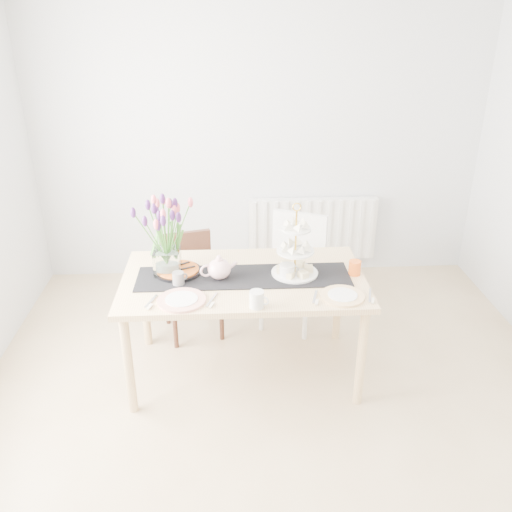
{
  "coord_description": "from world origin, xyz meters",
  "views": [
    {
      "loc": [
        -0.28,
        -2.51,
        2.4
      ],
      "look_at": [
        -0.12,
        0.61,
        0.93
      ],
      "focal_mm": 38.0,
      "sensor_mm": 36.0,
      "label": 1
    }
  ],
  "objects_px": {
    "cake_stand": "(295,257)",
    "tart_tin": "(178,271)",
    "tulip_vase": "(165,225)",
    "cream_jug": "(287,272)",
    "chair_brown": "(190,277)",
    "plate_right": "(342,296)",
    "mug_grey": "(178,279)",
    "mug_white": "(257,299)",
    "teapot": "(219,269)",
    "mug_orange": "(355,268)",
    "chair_white": "(294,261)",
    "plate_left": "(182,300)",
    "dining_table": "(244,287)",
    "radiator": "(312,229)"
  },
  "relations": [
    {
      "from": "teapot",
      "to": "plate_right",
      "type": "relative_size",
      "value": 0.89
    },
    {
      "from": "tart_tin",
      "to": "tulip_vase",
      "type": "bearing_deg",
      "value": 174.98
    },
    {
      "from": "radiator",
      "to": "plate_right",
      "type": "distance_m",
      "value": 1.86
    },
    {
      "from": "tulip_vase",
      "to": "plate_left",
      "type": "xyz_separation_m",
      "value": [
        0.11,
        -0.38,
        -0.34
      ]
    },
    {
      "from": "tulip_vase",
      "to": "tart_tin",
      "type": "bearing_deg",
      "value": -5.02
    },
    {
      "from": "chair_brown",
      "to": "cream_jug",
      "type": "bearing_deg",
      "value": -57.96
    },
    {
      "from": "radiator",
      "to": "plate_left",
      "type": "relative_size",
      "value": 4.05
    },
    {
      "from": "tulip_vase",
      "to": "plate_right",
      "type": "height_order",
      "value": "tulip_vase"
    },
    {
      "from": "cream_jug",
      "to": "tart_tin",
      "type": "distance_m",
      "value": 0.73
    },
    {
      "from": "chair_white",
      "to": "mug_white",
      "type": "xyz_separation_m",
      "value": [
        -0.36,
        -1.08,
        0.28
      ]
    },
    {
      "from": "chair_brown",
      "to": "mug_white",
      "type": "distance_m",
      "value": 1.15
    },
    {
      "from": "radiator",
      "to": "cake_stand",
      "type": "xyz_separation_m",
      "value": [
        -0.36,
        -1.51,
        0.43
      ]
    },
    {
      "from": "chair_brown",
      "to": "cream_jug",
      "type": "distance_m",
      "value": 1.0
    },
    {
      "from": "chair_white",
      "to": "tart_tin",
      "type": "relative_size",
      "value": 2.89
    },
    {
      "from": "dining_table",
      "to": "tulip_vase",
      "type": "xyz_separation_m",
      "value": [
        -0.5,
        0.08,
        0.42
      ]
    },
    {
      "from": "teapot",
      "to": "plate_right",
      "type": "bearing_deg",
      "value": -35.0
    },
    {
      "from": "radiator",
      "to": "dining_table",
      "type": "height_order",
      "value": "same"
    },
    {
      "from": "mug_white",
      "to": "mug_orange",
      "type": "xyz_separation_m",
      "value": [
        0.67,
        0.39,
        -0.0
      ]
    },
    {
      "from": "chair_white",
      "to": "mug_white",
      "type": "height_order",
      "value": "chair_white"
    },
    {
      "from": "radiator",
      "to": "dining_table",
      "type": "bearing_deg",
      "value": -114.44
    },
    {
      "from": "tulip_vase",
      "to": "cream_jug",
      "type": "distance_m",
      "value": 0.85
    },
    {
      "from": "teapot",
      "to": "tart_tin",
      "type": "relative_size",
      "value": 0.78
    },
    {
      "from": "tart_tin",
      "to": "plate_right",
      "type": "distance_m",
      "value": 1.1
    },
    {
      "from": "chair_brown",
      "to": "chair_white",
      "type": "distance_m",
      "value": 0.83
    },
    {
      "from": "mug_white",
      "to": "plate_right",
      "type": "height_order",
      "value": "mug_white"
    },
    {
      "from": "teapot",
      "to": "cream_jug",
      "type": "height_order",
      "value": "teapot"
    },
    {
      "from": "tulip_vase",
      "to": "mug_grey",
      "type": "distance_m",
      "value": 0.35
    },
    {
      "from": "chair_white",
      "to": "cream_jug",
      "type": "relative_size",
      "value": 8.92
    },
    {
      "from": "chair_white",
      "to": "cake_stand",
      "type": "height_order",
      "value": "cake_stand"
    },
    {
      "from": "radiator",
      "to": "chair_brown",
      "type": "height_order",
      "value": "chair_brown"
    },
    {
      "from": "mug_white",
      "to": "tart_tin",
      "type": "bearing_deg",
      "value": 162.7
    },
    {
      "from": "mug_orange",
      "to": "plate_right",
      "type": "bearing_deg",
      "value": -163.09
    },
    {
      "from": "tart_tin",
      "to": "mug_grey",
      "type": "xyz_separation_m",
      "value": [
        0.01,
        -0.16,
        0.03
      ]
    },
    {
      "from": "chair_brown",
      "to": "tulip_vase",
      "type": "distance_m",
      "value": 0.84
    },
    {
      "from": "chair_brown",
      "to": "mug_orange",
      "type": "bearing_deg",
      "value": -42.8
    },
    {
      "from": "chair_brown",
      "to": "cream_jug",
      "type": "relative_size",
      "value": 7.86
    },
    {
      "from": "chair_brown",
      "to": "plate_right",
      "type": "xyz_separation_m",
      "value": [
        1.0,
        -0.9,
        0.3
      ]
    },
    {
      "from": "dining_table",
      "to": "mug_grey",
      "type": "relative_size",
      "value": 18.03
    },
    {
      "from": "cake_stand",
      "to": "plate_right",
      "type": "distance_m",
      "value": 0.43
    },
    {
      "from": "tart_tin",
      "to": "mug_grey",
      "type": "relative_size",
      "value": 3.48
    },
    {
      "from": "mug_orange",
      "to": "plate_left",
      "type": "height_order",
      "value": "mug_orange"
    },
    {
      "from": "tulip_vase",
      "to": "plate_left",
      "type": "relative_size",
      "value": 2.14
    },
    {
      "from": "dining_table",
      "to": "plate_left",
      "type": "relative_size",
      "value": 5.4
    },
    {
      "from": "cake_stand",
      "to": "mug_grey",
      "type": "xyz_separation_m",
      "value": [
        -0.76,
        -0.1,
        -0.09
      ]
    },
    {
      "from": "dining_table",
      "to": "mug_white",
      "type": "xyz_separation_m",
      "value": [
        0.07,
        -0.39,
        0.13
      ]
    },
    {
      "from": "cake_stand",
      "to": "tart_tin",
      "type": "distance_m",
      "value": 0.78
    },
    {
      "from": "cream_jug",
      "to": "plate_right",
      "type": "relative_size",
      "value": 0.37
    },
    {
      "from": "tulip_vase",
      "to": "teapot",
      "type": "bearing_deg",
      "value": -16.43
    },
    {
      "from": "tulip_vase",
      "to": "tart_tin",
      "type": "relative_size",
      "value": 2.05
    },
    {
      "from": "chair_brown",
      "to": "mug_orange",
      "type": "height_order",
      "value": "mug_orange"
    }
  ]
}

